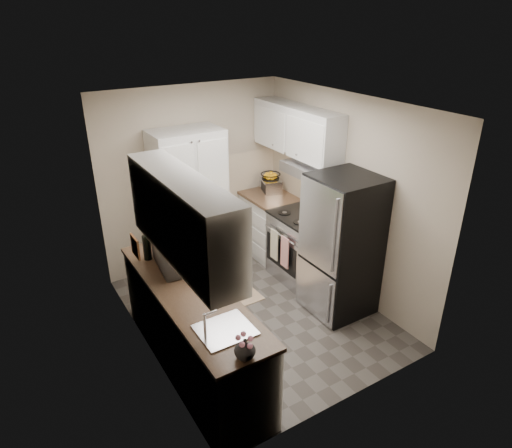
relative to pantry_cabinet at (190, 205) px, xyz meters
name	(u,v)px	position (x,y,z in m)	size (l,w,h in m)	color
ground	(255,313)	(0.20, -1.32, -1.00)	(3.20, 3.20, 0.00)	#56514C
room_shell	(254,188)	(0.18, -1.32, 0.63)	(2.64, 3.24, 2.52)	#C0B09B
pantry_cabinet	(190,205)	(0.00, 0.00, 0.00)	(0.90, 0.55, 2.00)	silver
base_cabinet_left	(193,330)	(-0.79, -1.75, -0.56)	(0.60, 2.30, 0.88)	silver
countertop_left	(190,291)	(-0.79, -1.75, -0.10)	(0.63, 2.33, 0.04)	brown
base_cabinet_right	(270,226)	(1.19, -0.12, -0.56)	(0.60, 0.80, 0.88)	silver
countertop_right	(270,197)	(1.19, -0.12, -0.10)	(0.63, 0.83, 0.04)	brown
electric_range	(302,246)	(1.17, -0.93, -0.52)	(0.71, 0.78, 1.13)	#B7B7BC
refrigerator	(342,246)	(1.14, -1.73, -0.15)	(0.70, 0.72, 1.70)	#B7B7BC
microwave	(177,253)	(-0.71, -1.27, 0.08)	(0.58, 0.39, 0.32)	#B3B2B8
wine_bottle	(147,245)	(-0.92, -0.97, 0.09)	(0.09, 0.09, 0.34)	black
flower_vase	(245,349)	(-0.81, -2.83, 0.01)	(0.17, 0.17, 0.17)	silver
cutting_board	(160,227)	(-0.65, -0.62, 0.08)	(0.02, 0.26, 0.33)	#348938
toaster_oven	(271,185)	(1.29, 0.01, 0.01)	(0.26, 0.33, 0.19)	silver
fruit_basket	(271,175)	(1.30, 0.04, 0.17)	(0.28, 0.28, 0.12)	#FFB314
kitchen_mat	(231,290)	(0.20, -0.73, -0.99)	(0.52, 0.83, 0.01)	#D4AE88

